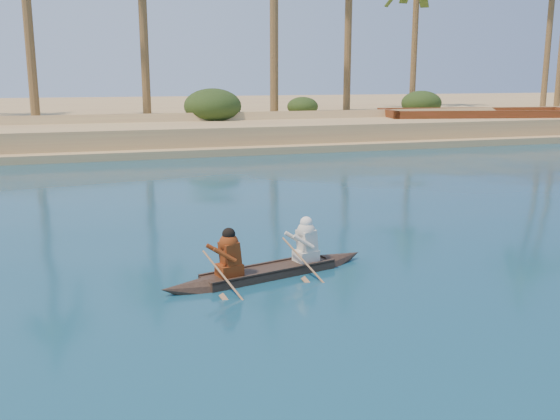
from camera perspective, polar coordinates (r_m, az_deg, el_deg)
name	(u,v)px	position (r m, az deg, el deg)	size (l,w,h in m)	color
sandy_embankment	(17,118)	(54.49, -22.88, 7.75)	(150.00, 51.00, 1.50)	tan
canoe	(269,264)	(12.15, -1.00, -4.98)	(4.50, 1.71, 1.24)	#3C2B21
barge_right	(480,125)	(42.17, 17.83, 7.38)	(13.04, 6.65, 2.07)	maroon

